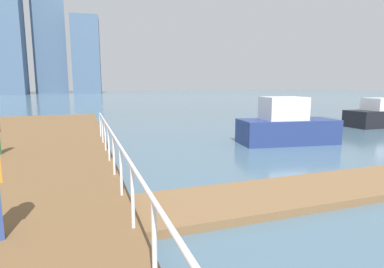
{
  "coord_description": "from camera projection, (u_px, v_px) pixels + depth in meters",
  "views": [
    {
      "loc": [
        -3.81,
        3.99,
        2.68
      ],
      "look_at": [
        -0.97,
        12.08,
        1.32
      ],
      "focal_mm": 28.82,
      "sensor_mm": 36.0,
      "label": 1
    }
  ],
  "objects": [
    {
      "name": "boardwalk_railing",
      "position": [
        174.0,
        256.0,
        2.64
      ],
      "size": [
        0.06,
        23.95,
        1.08
      ],
      "color": "white",
      "rests_on": "boardwalk"
    },
    {
      "name": "moored_boat_2",
      "position": [
        384.0,
        115.0,
        20.35
      ],
      "size": [
        5.34,
        1.89,
        8.52
      ],
      "color": "black",
      "rests_on": "ground_plane"
    },
    {
      "name": "skyline_tower_2",
      "position": [
        47.0,
        11.0,
        103.38
      ],
      "size": [
        10.68,
        8.07,
        54.5
      ],
      "primitive_type": "cube",
      "rotation": [
        0.0,
        0.0,
        0.06
      ],
      "color": "slate",
      "rests_on": "ground_plane"
    },
    {
      "name": "ground_plane",
      "position": [
        160.0,
        136.0,
        16.59
      ],
      "size": [
        300.0,
        300.0,
        0.0
      ],
      "primitive_type": "plane",
      "color": "slate"
    },
    {
      "name": "skyline_tower_3",
      "position": [
        87.0,
        56.0,
        106.39
      ],
      "size": [
        9.72,
        12.22,
        25.61
      ],
      "primitive_type": "cube",
      "rotation": [
        0.0,
        0.0,
        -0.07
      ],
      "color": "slate",
      "rests_on": "ground_plane"
    },
    {
      "name": "moored_boat_0",
      "position": [
        286.0,
        126.0,
        14.33
      ],
      "size": [
        4.69,
        2.41,
        2.16
      ],
      "color": "navy",
      "rests_on": "ground_plane"
    }
  ]
}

